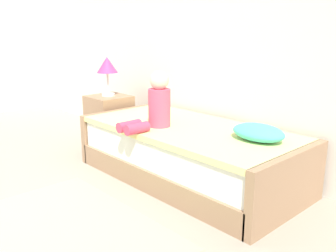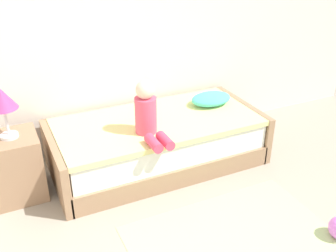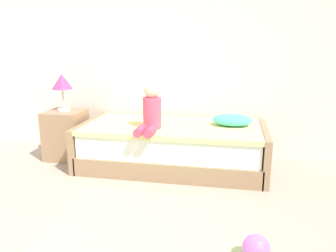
# 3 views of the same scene
# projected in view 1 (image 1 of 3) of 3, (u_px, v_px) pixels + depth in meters

# --- Properties ---
(wall_rear) EXTENTS (7.20, 0.10, 2.90)m
(wall_rear) POSITION_uv_depth(u_px,v_px,m) (191.00, 20.00, 3.87)
(wall_rear) COLOR silver
(wall_rear) RESTS_ON ground
(bed) EXTENTS (2.11, 1.00, 0.50)m
(bed) POSITION_uv_depth(u_px,v_px,m) (188.00, 153.00, 3.38)
(bed) COLOR #997556
(bed) RESTS_ON ground
(nightstand) EXTENTS (0.44, 0.44, 0.60)m
(nightstand) POSITION_uv_depth(u_px,v_px,m) (109.00, 121.00, 4.36)
(nightstand) COLOR #997556
(nightstand) RESTS_ON ground
(table_lamp) EXTENTS (0.24, 0.24, 0.45)m
(table_lamp) POSITION_uv_depth(u_px,v_px,m) (107.00, 67.00, 4.19)
(table_lamp) COLOR silver
(table_lamp) RESTS_ON nightstand
(child_figure) EXTENTS (0.20, 0.51, 0.50)m
(child_figure) POSITION_uv_depth(u_px,v_px,m) (155.00, 105.00, 3.25)
(child_figure) COLOR #E04C6B
(child_figure) RESTS_ON bed
(pillow) EXTENTS (0.44, 0.30, 0.13)m
(pillow) POSITION_uv_depth(u_px,v_px,m) (258.00, 132.00, 2.89)
(pillow) COLOR #4CCCBC
(pillow) RESTS_ON bed
(area_rug) EXTENTS (1.60, 1.10, 0.01)m
(area_rug) POSITION_uv_depth(u_px,v_px,m) (65.00, 231.00, 2.52)
(area_rug) COLOR #B2D189
(area_rug) RESTS_ON ground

